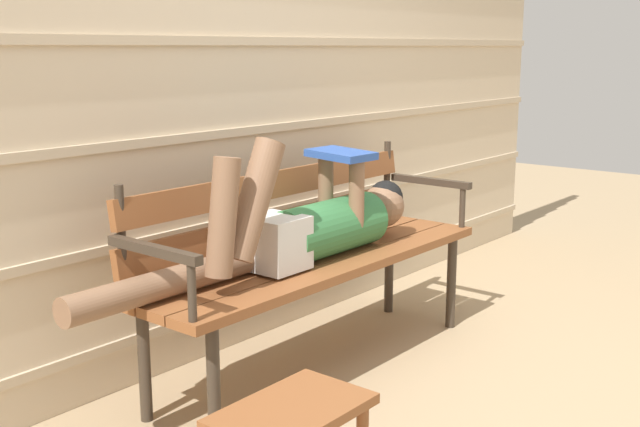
# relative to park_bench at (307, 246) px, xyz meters

# --- Properties ---
(ground_plane) EXTENTS (12.00, 12.00, 0.00)m
(ground_plane) POSITION_rel_park_bench_xyz_m (-0.00, -0.22, -0.51)
(ground_plane) COLOR tan
(house_siding) EXTENTS (5.48, 0.08, 2.28)m
(house_siding) POSITION_rel_park_bench_xyz_m (-0.00, 0.42, 0.63)
(house_siding) COLOR beige
(house_siding) RESTS_ON ground
(park_bench) EXTENTS (1.73, 0.47, 0.85)m
(park_bench) POSITION_rel_park_bench_xyz_m (0.00, 0.00, 0.00)
(park_bench) COLOR brown
(park_bench) RESTS_ON ground
(reclining_person) EXTENTS (1.68, 0.26, 0.53)m
(reclining_person) POSITION_rel_park_bench_xyz_m (-0.09, -0.07, 0.11)
(reclining_person) COLOR #33703D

